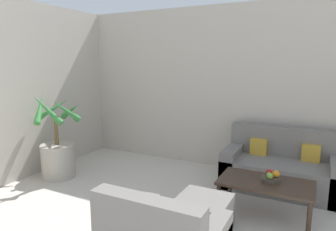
# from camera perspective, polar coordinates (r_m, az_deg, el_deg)

# --- Properties ---
(wall_back) EXTENTS (8.51, 0.06, 2.70)m
(wall_back) POSITION_cam_1_polar(r_m,az_deg,el_deg) (4.90, 20.52, 4.45)
(wall_back) COLOR #BCB2A3
(wall_back) RESTS_ON ground_plane
(potted_palm) EXTENTS (0.76, 0.75, 1.34)m
(potted_palm) POSITION_cam_1_polar(r_m,az_deg,el_deg) (4.99, -20.26, -6.51)
(potted_palm) COLOR #ADA393
(potted_palm) RESTS_ON ground_plane
(sofa_loveseat) EXTENTS (1.58, 0.80, 0.84)m
(sofa_loveseat) POSITION_cam_1_polar(r_m,az_deg,el_deg) (4.61, 20.80, -9.57)
(sofa_loveseat) COLOR slate
(sofa_loveseat) RESTS_ON ground_plane
(coffee_table) EXTENTS (1.05, 0.59, 0.42)m
(coffee_table) POSITION_cam_1_polar(r_m,az_deg,el_deg) (3.74, 18.08, -12.60)
(coffee_table) COLOR #38281E
(coffee_table) RESTS_ON ground_plane
(fruit_bowl) EXTENTS (0.22, 0.22, 0.05)m
(fruit_bowl) POSITION_cam_1_polar(r_m,az_deg,el_deg) (3.74, 18.94, -11.39)
(fruit_bowl) COLOR #42382D
(fruit_bowl) RESTS_ON coffee_table
(apple_red) EXTENTS (0.07, 0.07, 0.07)m
(apple_red) POSITION_cam_1_polar(r_m,az_deg,el_deg) (3.77, 18.72, -10.19)
(apple_red) COLOR red
(apple_red) RESTS_ON fruit_bowl
(apple_green) EXTENTS (0.08, 0.08, 0.08)m
(apple_green) POSITION_cam_1_polar(r_m,az_deg,el_deg) (3.66, 18.80, -10.78)
(apple_green) COLOR olive
(apple_green) RESTS_ON fruit_bowl
(orange_fruit) EXTENTS (0.08, 0.08, 0.08)m
(orange_fruit) POSITION_cam_1_polar(r_m,az_deg,el_deg) (3.74, 19.91, -10.40)
(orange_fruit) COLOR orange
(orange_fruit) RESTS_ON fruit_bowl
(ottoman) EXTENTS (0.54, 0.52, 0.38)m
(ottoman) POSITION_cam_1_polar(r_m,az_deg,el_deg) (3.34, 6.75, -18.29)
(ottoman) COLOR slate
(ottoman) RESTS_ON ground_plane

